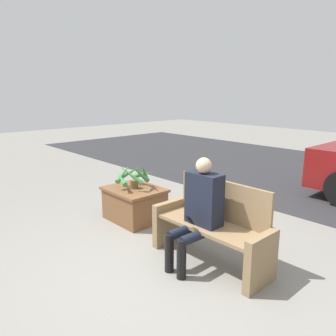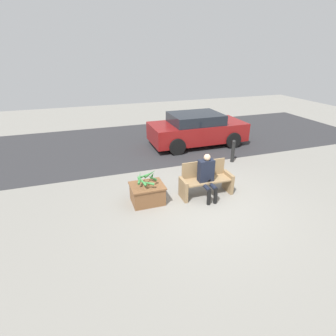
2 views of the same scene
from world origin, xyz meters
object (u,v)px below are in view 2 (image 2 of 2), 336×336
object	(u,v)px
parked_car	(197,129)
potted_plant	(147,178)
planter_box	(147,193)
bench	(206,180)
person_seated	(207,175)
bollard_post	(233,150)

from	to	relation	value
parked_car	potted_plant	bearing A→B (deg)	-129.30
parked_car	planter_box	bearing A→B (deg)	-129.29
bench	parked_car	distance (m)	4.33
person_seated	parked_car	xyz separation A→B (m)	(1.62, 4.21, -0.01)
bench	parked_car	size ratio (longest dim) A/B	0.37
potted_plant	bollard_post	world-z (taller)	potted_plant
planter_box	parked_car	distance (m)	5.11
person_seated	potted_plant	bearing A→B (deg)	170.48
potted_plant	person_seated	bearing A→B (deg)	-9.52
bench	bollard_post	distance (m)	2.70
potted_plant	parked_car	bearing A→B (deg)	50.70
bench	parked_car	xyz separation A→B (m)	(1.56, 4.03, 0.25)
planter_box	person_seated	bearing A→B (deg)	-9.72
bench	planter_box	world-z (taller)	bench
parked_car	bollard_post	bearing A→B (deg)	-78.74
person_seated	planter_box	xyz separation A→B (m)	(-1.60, 0.27, -0.42)
bench	person_seated	distance (m)	0.32
bench	bollard_post	bearing A→B (deg)	42.34
planter_box	potted_plant	distance (m)	0.45
planter_box	parked_car	bearing A→B (deg)	50.71
potted_plant	bench	bearing A→B (deg)	-3.09
bench	potted_plant	xyz separation A→B (m)	(-1.67, 0.09, 0.29)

